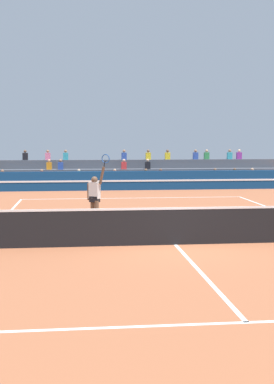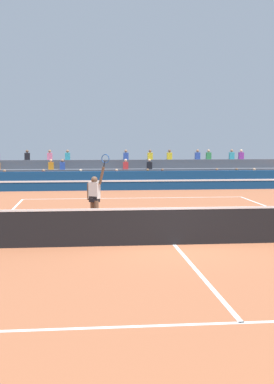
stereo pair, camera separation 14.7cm
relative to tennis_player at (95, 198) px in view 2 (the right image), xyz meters
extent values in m
plane|color=#AD603D|center=(2.15, -3.34, -0.99)|extent=(120.00, 120.00, 0.00)
cube|color=white|center=(2.15, 8.56, -0.99)|extent=(11.00, 0.10, 0.01)
cube|color=white|center=(2.15, -9.77, -0.99)|extent=(8.25, 0.10, 0.01)
cube|color=white|center=(2.15, 3.08, -0.99)|extent=(8.25, 0.10, 0.01)
cube|color=white|center=(2.15, -3.34, -0.99)|extent=(0.10, 12.85, 0.01)
cube|color=black|center=(2.15, -3.34, -0.49)|extent=(11.90, 0.02, 1.00)
cube|color=white|center=(2.15, -3.34, 0.04)|extent=(11.90, 0.04, 0.06)
cube|color=navy|center=(2.15, 12.73, -0.44)|extent=(18.00, 0.24, 1.10)
cube|color=white|center=(2.15, 12.60, -0.44)|extent=(18.00, 0.02, 0.10)
cube|color=#4C515B|center=(2.15, 14.01, -0.71)|extent=(19.87, 0.95, 0.55)
cube|color=orange|center=(10.06, 13.84, -0.22)|extent=(0.32, 0.22, 0.44)
sphere|color=tan|center=(10.06, 13.84, 0.10)|extent=(0.18, 0.18, 0.18)
cube|color=#338C4C|center=(3.48, 13.84, -0.22)|extent=(0.32, 0.22, 0.44)
sphere|color=brown|center=(3.48, 13.84, 0.10)|extent=(0.18, 0.18, 0.18)
cube|color=red|center=(-2.70, 13.84, -0.22)|extent=(0.32, 0.22, 0.44)
sphere|color=#9E7051|center=(-2.70, 13.84, 0.10)|extent=(0.18, 0.18, 0.18)
cube|color=purple|center=(7.72, 13.84, -0.22)|extent=(0.32, 0.22, 0.44)
sphere|color=brown|center=(7.72, 13.84, 0.10)|extent=(0.18, 0.18, 0.18)
cube|color=teal|center=(8.96, 13.84, -0.22)|extent=(0.32, 0.22, 0.44)
sphere|color=brown|center=(8.96, 13.84, 0.10)|extent=(0.18, 0.18, 0.18)
cube|color=red|center=(1.61, 13.84, -0.22)|extent=(0.32, 0.22, 0.44)
sphere|color=tan|center=(1.61, 13.84, 0.10)|extent=(0.18, 0.18, 0.18)
cube|color=pink|center=(4.37, 13.84, -0.22)|extent=(0.32, 0.22, 0.44)
sphere|color=brown|center=(4.37, 13.84, 0.10)|extent=(0.18, 0.18, 0.18)
cube|color=orange|center=(-4.95, 13.84, -0.22)|extent=(0.32, 0.22, 0.44)
sphere|color=#9E7051|center=(-4.95, 13.84, 0.10)|extent=(0.18, 0.18, 0.18)
cube|color=teal|center=(-0.53, 13.84, -0.22)|extent=(0.32, 0.22, 0.44)
sphere|color=beige|center=(-0.53, 13.84, 0.10)|extent=(0.18, 0.18, 0.18)
cube|color=#4C515B|center=(2.15, 14.96, -0.44)|extent=(19.87, 0.95, 1.10)
cube|color=#2D4CA5|center=(-1.63, 14.79, 0.33)|extent=(0.32, 0.22, 0.44)
sphere|color=#9E7051|center=(-1.63, 14.79, 0.65)|extent=(0.18, 0.18, 0.18)
cube|color=orange|center=(-2.31, 14.79, 0.33)|extent=(0.32, 0.22, 0.44)
sphere|color=tan|center=(-2.31, 14.79, 0.65)|extent=(0.18, 0.18, 0.18)
cube|color=black|center=(3.71, 14.79, 0.33)|extent=(0.32, 0.22, 0.44)
sphere|color=beige|center=(3.71, 14.79, 0.65)|extent=(0.18, 0.18, 0.18)
cube|color=red|center=(2.23, 14.79, 0.33)|extent=(0.32, 0.22, 0.44)
sphere|color=beige|center=(2.23, 14.79, 0.65)|extent=(0.18, 0.18, 0.18)
cube|color=#4C515B|center=(2.15, 15.91, -0.16)|extent=(19.87, 0.95, 1.65)
cube|color=#2D4CA5|center=(2.33, 15.74, 0.88)|extent=(0.32, 0.22, 0.44)
sphere|color=#9E7051|center=(2.33, 15.74, 1.20)|extent=(0.18, 0.18, 0.18)
cube|color=#2D4CA5|center=(6.93, 15.74, 0.88)|extent=(0.32, 0.22, 0.44)
sphere|color=#9E7051|center=(6.93, 15.74, 1.20)|extent=(0.18, 0.18, 0.18)
cube|color=black|center=(-3.82, 15.74, 0.88)|extent=(0.32, 0.22, 0.44)
sphere|color=brown|center=(-3.82, 15.74, 1.20)|extent=(0.18, 0.18, 0.18)
cube|color=teal|center=(-1.33, 15.74, 0.88)|extent=(0.32, 0.22, 0.44)
sphere|color=#9E7051|center=(-1.33, 15.74, 1.20)|extent=(0.18, 0.18, 0.18)
cube|color=pink|center=(-2.44, 15.74, 0.88)|extent=(0.32, 0.22, 0.44)
sphere|color=#9E7051|center=(-2.44, 15.74, 1.20)|extent=(0.18, 0.18, 0.18)
cube|color=teal|center=(9.17, 15.74, 0.88)|extent=(0.32, 0.22, 0.44)
sphere|color=#9E7051|center=(9.17, 15.74, 1.20)|extent=(0.18, 0.18, 0.18)
cube|color=purple|center=(9.80, 15.74, 0.88)|extent=(0.32, 0.22, 0.44)
sphere|color=beige|center=(9.80, 15.74, 1.20)|extent=(0.18, 0.18, 0.18)
cube|color=yellow|center=(3.87, 15.74, 0.88)|extent=(0.32, 0.22, 0.44)
sphere|color=brown|center=(3.87, 15.74, 1.20)|extent=(0.18, 0.18, 0.18)
cube|color=#338C4C|center=(7.65, 15.74, 0.88)|extent=(0.32, 0.22, 0.44)
sphere|color=tan|center=(7.65, 15.74, 1.20)|extent=(0.18, 0.18, 0.18)
cube|color=yellow|center=(5.11, 15.74, 0.88)|extent=(0.32, 0.22, 0.44)
sphere|color=brown|center=(5.11, 15.74, 1.20)|extent=(0.18, 0.18, 0.18)
cylinder|color=brown|center=(-0.08, 0.09, -0.54)|extent=(0.14, 0.14, 0.90)
cylinder|color=brown|center=(0.05, -0.10, -0.54)|extent=(0.14, 0.14, 0.90)
cube|color=black|center=(-0.01, 0.01, -0.05)|extent=(0.38, 0.35, 0.20)
cube|color=silver|center=(-0.01, 0.01, 0.25)|extent=(0.41, 0.37, 0.56)
sphere|color=brown|center=(-0.01, 0.01, 0.61)|extent=(0.22, 0.22, 0.22)
cube|color=white|center=(-0.06, 0.12, -0.94)|extent=(0.25, 0.28, 0.09)
cube|color=white|center=(0.08, -0.07, -0.94)|extent=(0.25, 0.28, 0.09)
cylinder|color=brown|center=(-0.21, 0.15, 0.19)|extent=(0.09, 0.09, 0.56)
cylinder|color=brown|center=(0.23, -0.15, 0.76)|extent=(0.25, 0.21, 0.60)
cylinder|color=black|center=(0.32, -0.21, 1.15)|extent=(0.09, 0.08, 0.22)
torus|color=#1E4C99|center=(0.35, -0.24, 1.32)|extent=(0.33, 0.24, 0.38)
sphere|color=#C6DB33|center=(-0.36, 2.18, -0.96)|extent=(0.07, 0.07, 0.07)
camera|label=1|loc=(-0.54, -17.94, 1.99)|focal=50.00mm
camera|label=2|loc=(-0.39, -17.96, 1.99)|focal=50.00mm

